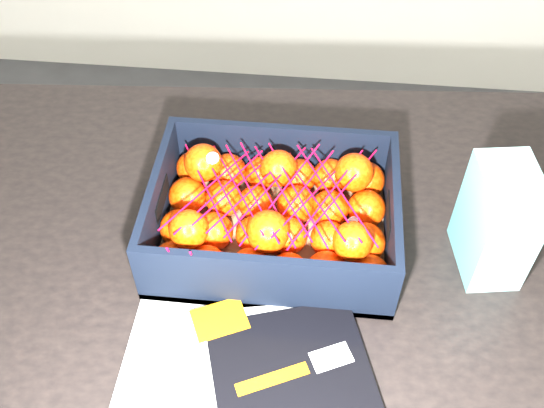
# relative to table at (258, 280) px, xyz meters

# --- Properties ---
(table) EXTENTS (1.25, 0.88, 0.75)m
(table) POSITION_rel_table_xyz_m (0.00, 0.00, 0.00)
(table) COLOR black
(table) RESTS_ON ground
(magazine_stack) EXTENTS (0.39, 0.33, 0.02)m
(magazine_stack) POSITION_rel_table_xyz_m (0.02, -0.26, 0.11)
(magazine_stack) COLOR silver
(magazine_stack) RESTS_ON table
(produce_crate) EXTENTS (0.37, 0.28, 0.12)m
(produce_crate) POSITION_rel_table_xyz_m (0.02, 0.02, 0.14)
(produce_crate) COLOR olive
(produce_crate) RESTS_ON table
(clementine_heap) EXTENTS (0.35, 0.26, 0.11)m
(clementine_heap) POSITION_rel_table_xyz_m (0.03, 0.02, 0.15)
(clementine_heap) COLOR #F23505
(clementine_heap) RESTS_ON produce_crate
(mesh_net) EXTENTS (0.31, 0.25, 0.09)m
(mesh_net) POSITION_rel_table_xyz_m (0.02, 0.01, 0.20)
(mesh_net) COLOR red
(mesh_net) RESTS_ON clementine_heap
(retail_carton) EXTENTS (0.10, 0.13, 0.18)m
(retail_carton) POSITION_rel_table_xyz_m (0.35, 0.01, 0.19)
(retail_carton) COLOR silver
(retail_carton) RESTS_ON table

